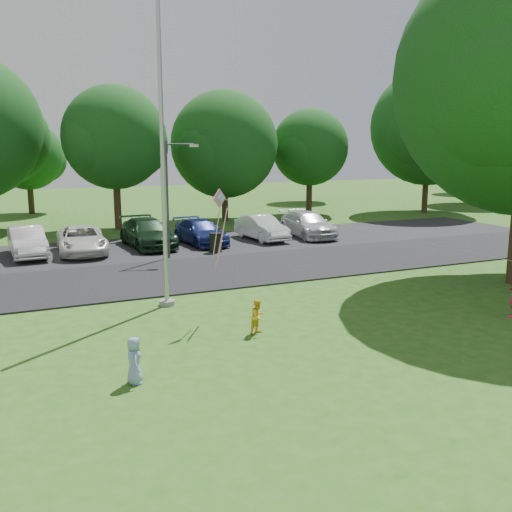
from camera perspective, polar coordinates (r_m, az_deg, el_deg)
name	(u,v)px	position (r m, az deg, el deg)	size (l,w,h in m)	color
ground	(341,336)	(15.97, 8.47, -7.95)	(120.00, 120.00, 0.00)	#285717
park_road	(223,271)	(23.73, -3.35, -1.47)	(60.00, 6.00, 0.06)	black
parking_strip	(178,246)	(29.78, -7.85, 1.01)	(42.00, 7.00, 0.06)	black
flagpole	(163,177)	(18.30, -9.28, 7.77)	(0.50, 0.50, 10.00)	#B7BABF
street_lamp	(172,189)	(26.14, -8.41, 6.62)	(1.47, 0.53, 5.33)	#3F3F44
trash_can	(216,243)	(27.65, -4.05, 1.30)	(0.63, 0.63, 0.99)	black
tree_row	(160,136)	(38.17, -9.58, 11.71)	(64.35, 11.94, 10.88)	#332316
horizon_trees	(159,156)	(48.13, -9.65, 9.86)	(77.46, 7.20, 7.02)	#332316
parked_cars	(177,233)	(29.59, -7.88, 2.33)	(16.74, 5.43, 1.43)	silver
child_yellow	(258,316)	(15.88, 0.19, -6.06)	(0.48, 0.37, 0.98)	yellow
child_blue	(134,361)	(12.94, -12.09, -10.19)	(0.52, 0.34, 1.06)	#8496CA
kite	(231,215)	(16.64, -2.50, 4.09)	(8.51, 3.72, 2.46)	pink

